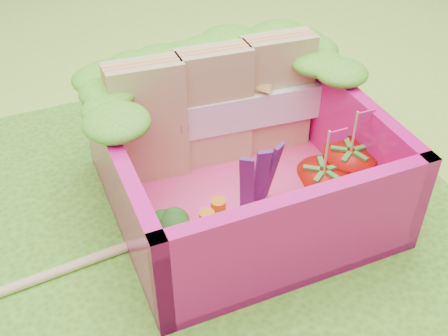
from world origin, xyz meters
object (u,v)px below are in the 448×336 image
object	(u,v)px
bento_box	(240,160)
broccoli	(170,240)
chopsticks	(26,283)
sandwich_stack	(215,108)
strawberry_left	(321,191)
strawberry_right	(347,173)

from	to	relation	value
bento_box	broccoli	size ratio (longest dim) A/B	4.01
broccoli	bento_box	bearing A→B (deg)	34.67
bento_box	chopsticks	world-z (taller)	bento_box
bento_box	sandwich_stack	bearing A→B (deg)	89.24
strawberry_left	chopsticks	distance (m)	1.46
broccoli	strawberry_left	xyz separation A→B (m)	(0.81, 0.06, -0.04)
strawberry_right	chopsticks	bearing A→B (deg)	177.39
broccoli	strawberry_right	world-z (taller)	strawberry_right
chopsticks	bento_box	bearing A→B (deg)	7.66
sandwich_stack	chopsticks	world-z (taller)	sandwich_stack
strawberry_left	strawberry_right	bearing A→B (deg)	17.13
broccoli	strawberry_left	bearing A→B (deg)	4.03
broccoli	sandwich_stack	bearing A→B (deg)	54.08
broccoli	strawberry_right	size ratio (longest dim) A/B	0.62
sandwich_stack	strawberry_left	xyz separation A→B (m)	(0.31, -0.63, -0.19)
bento_box	strawberry_left	distance (m)	0.43
sandwich_stack	broccoli	bearing A→B (deg)	-125.92
broccoli	chopsticks	xyz separation A→B (m)	(-0.64, 0.19, -0.20)
strawberry_left	strawberry_right	distance (m)	0.20
bento_box	strawberry_right	bearing A→B (deg)	-24.29
sandwich_stack	broccoli	size ratio (longest dim) A/B	3.80
strawberry_left	strawberry_right	size ratio (longest dim) A/B	0.96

